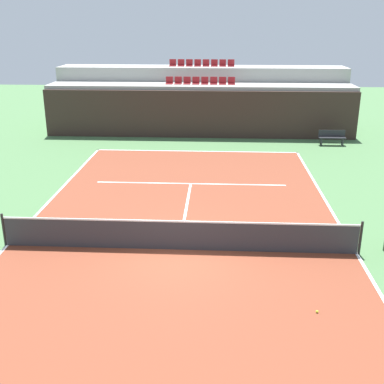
{
  "coord_description": "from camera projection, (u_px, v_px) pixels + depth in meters",
  "views": [
    {
      "loc": [
        1.15,
        -13.33,
        6.69
      ],
      "look_at": [
        0.3,
        2.0,
        1.2
      ],
      "focal_mm": 44.71,
      "sensor_mm": 36.0,
      "label": 1
    }
  ],
  "objects": [
    {
      "name": "service_line_far",
      "position": [
        191.0,
        184.0,
        20.86
      ],
      "size": [
        8.26,
        0.1,
        0.0
      ],
      "primitive_type": "cube",
      "color": "white",
      "rests_on": "court_surface"
    },
    {
      "name": "ground_plane",
      "position": [
        179.0,
        250.0,
        14.85
      ],
      "size": [
        80.0,
        80.0,
        0.0
      ],
      "primitive_type": "plane",
      "color": "#477042"
    },
    {
      "name": "tennis_ball_0",
      "position": [
        317.0,
        312.0,
        11.61
      ],
      "size": [
        0.07,
        0.07,
        0.07
      ],
      "primitive_type": "sphere",
      "color": "#CCE033",
      "rests_on": "court_surface"
    },
    {
      "name": "court_surface",
      "position": [
        179.0,
        250.0,
        14.84
      ],
      "size": [
        11.0,
        24.0,
        0.01
      ],
      "primitive_type": "cube",
      "color": "brown",
      "rests_on": "ground_plane"
    },
    {
      "name": "seating_row_lower",
      "position": [
        200.0,
        82.0,
        29.52
      ],
      "size": [
        4.29,
        0.44,
        0.44
      ],
      "color": "maroon",
      "rests_on": "stands_tier_lower"
    },
    {
      "name": "stands_tier_upper",
      "position": [
        202.0,
        96.0,
        32.09
      ],
      "size": [
        18.82,
        2.4,
        3.9
      ],
      "primitive_type": "cube",
      "color": "#9E9E99",
      "rests_on": "ground_plane"
    },
    {
      "name": "sideline_left",
      "position": [
        7.0,
        245.0,
        15.13
      ],
      "size": [
        0.1,
        24.0,
        0.0
      ],
      "primitive_type": "cube",
      "color": "white",
      "rests_on": "court_surface"
    },
    {
      "name": "sideline_right",
      "position": [
        357.0,
        254.0,
        14.56
      ],
      "size": [
        0.1,
        24.0,
        0.0
      ],
      "primitive_type": "cube",
      "color": "white",
      "rests_on": "court_surface"
    },
    {
      "name": "baseline_far",
      "position": [
        197.0,
        151.0,
        26.08
      ],
      "size": [
        11.0,
        0.1,
        0.0
      ],
      "primitive_type": "cube",
      "color": "white",
      "rests_on": "court_surface"
    },
    {
      "name": "tennis_net",
      "position": [
        179.0,
        235.0,
        14.68
      ],
      "size": [
        11.08,
        0.08,
        1.07
      ],
      "color": "black",
      "rests_on": "court_surface"
    },
    {
      "name": "back_wall",
      "position": [
        199.0,
        114.0,
        28.75
      ],
      "size": [
        18.82,
        0.3,
        2.82
      ],
      "primitive_type": "cube",
      "color": "#33231E",
      "rests_on": "ground_plane"
    },
    {
      "name": "player_bench",
      "position": [
        332.0,
        136.0,
        27.25
      ],
      "size": [
        1.5,
        0.4,
        0.85
      ],
      "color": "#232328",
      "rests_on": "ground_plane"
    },
    {
      "name": "seating_row_upper",
      "position": [
        202.0,
        64.0,
        31.48
      ],
      "size": [
        4.29,
        0.44,
        0.44
      ],
      "color": "maroon",
      "rests_on": "stands_tier_upper"
    },
    {
      "name": "stands_tier_lower",
      "position": [
        200.0,
        109.0,
        29.98
      ],
      "size": [
        18.82,
        2.4,
        3.03
      ],
      "primitive_type": "cube",
      "color": "#9E9E99",
      "rests_on": "ground_plane"
    },
    {
      "name": "centre_service_line",
      "position": [
        186.0,
        211.0,
        17.85
      ],
      "size": [
        0.1,
        6.4,
        0.0
      ],
      "primitive_type": "cube",
      "color": "white",
      "rests_on": "court_surface"
    }
  ]
}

